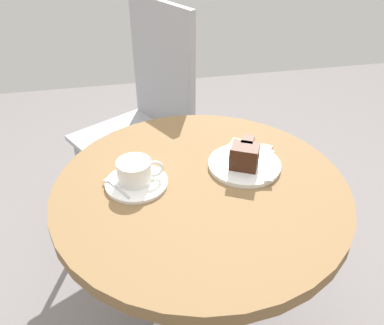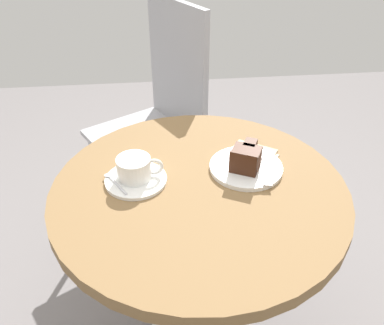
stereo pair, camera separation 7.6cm
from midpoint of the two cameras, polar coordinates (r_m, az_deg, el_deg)
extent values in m
cylinder|color=brown|center=(1.03, 3.13, -4.17)|extent=(0.74, 0.74, 0.03)
cylinder|color=#B7B7BC|center=(1.26, 2.64, -15.92)|extent=(0.07, 0.07, 0.63)
cylinder|color=white|center=(1.03, -5.79, -2.49)|extent=(0.16, 0.16, 0.01)
cylinder|color=white|center=(1.02, -6.05, -0.84)|extent=(0.09, 0.09, 0.06)
cylinder|color=beige|center=(1.00, -6.15, 0.42)|extent=(0.08, 0.08, 0.00)
torus|color=white|center=(1.02, -3.24, -0.67)|extent=(0.05, 0.01, 0.05)
cube|color=#B7B7BC|center=(1.01, -8.27, -3.23)|extent=(0.05, 0.08, 0.00)
ellipsoid|color=#B7B7BC|center=(1.05, -9.65, -1.82)|extent=(0.02, 0.02, 0.00)
cylinder|color=white|center=(1.08, 9.56, -0.74)|extent=(0.19, 0.19, 0.01)
cube|color=#422619|center=(1.06, 9.50, -0.36)|extent=(0.09, 0.09, 0.02)
cube|color=#422619|center=(1.10, 9.97, 0.80)|extent=(0.05, 0.05, 0.02)
cube|color=#381C0F|center=(1.05, 9.58, 0.27)|extent=(0.09, 0.09, 0.01)
cube|color=#381C0F|center=(1.09, 10.05, 1.42)|extent=(0.05, 0.05, 0.01)
cube|color=#422619|center=(1.05, 9.65, 0.92)|extent=(0.09, 0.09, 0.02)
cube|color=#422619|center=(1.08, 10.12, 2.05)|extent=(0.05, 0.05, 0.02)
cube|color=#381C0F|center=(1.04, 9.73, 1.57)|extent=(0.09, 0.09, 0.01)
cube|color=#381C0F|center=(1.07, 10.20, 2.69)|extent=(0.05, 0.05, 0.01)
cube|color=#381C0F|center=(1.03, 9.26, -0.29)|extent=(0.07, 0.04, 0.06)
cube|color=#B7B7BC|center=(1.08, 12.10, -0.45)|extent=(0.02, 0.11, 0.00)
cube|color=#B7B7BC|center=(1.03, 12.55, -2.66)|extent=(0.03, 0.04, 0.00)
cube|color=tan|center=(1.13, 9.76, 0.55)|extent=(0.18, 0.18, 0.00)
cube|color=tan|center=(1.14, 10.14, 1.01)|extent=(0.17, 0.17, 0.00)
cylinder|color=#9E9EA3|center=(1.84, -12.01, -2.23)|extent=(0.02, 0.02, 0.45)
cylinder|color=#9E9EA3|center=(1.61, -6.96, -7.94)|extent=(0.02, 0.02, 0.45)
cylinder|color=#9E9EA3|center=(1.95, -3.52, 1.10)|extent=(0.02, 0.02, 0.45)
cylinder|color=#9E9EA3|center=(1.74, 2.28, -3.73)|extent=(0.02, 0.02, 0.45)
cube|color=#9E9EA3|center=(1.64, -5.48, 3.45)|extent=(0.52, 0.52, 0.02)
cube|color=#9E9EA3|center=(1.61, -0.54, 13.28)|extent=(0.20, 0.33, 0.50)
camera|label=1|loc=(0.04, -87.89, 1.49)|focal=38.00mm
camera|label=2|loc=(0.04, 92.11, -1.49)|focal=38.00mm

